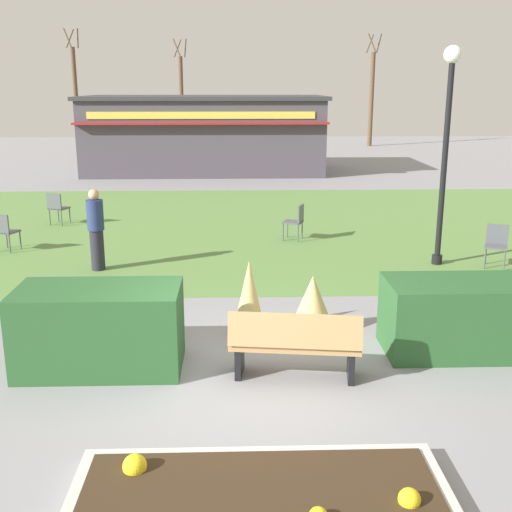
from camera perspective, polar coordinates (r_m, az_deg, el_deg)
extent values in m
plane|color=gray|center=(8.36, -1.42, -11.29)|extent=(80.00, 80.00, 0.00)
cube|color=#5B8442|center=(17.28, -1.67, 2.72)|extent=(36.00, 12.00, 0.01)
sphere|color=yellow|center=(6.13, 13.63, -20.51)|extent=(0.20, 0.20, 0.20)
sphere|color=yellow|center=(6.50, -10.85, -18.08)|extent=(0.24, 0.24, 0.24)
cube|color=tan|center=(8.34, 3.53, -7.97)|extent=(1.75, 0.69, 0.06)
cube|color=tan|center=(8.03, 3.51, -6.75)|extent=(1.70, 0.34, 0.44)
cube|color=black|center=(8.49, -1.49, -9.19)|extent=(0.14, 0.45, 0.45)
cube|color=black|center=(8.45, 8.53, -9.49)|extent=(0.14, 0.45, 0.45)
cube|color=tan|center=(8.36, -2.05, -7.01)|extent=(0.12, 0.44, 0.06)
cube|color=tan|center=(8.31, 9.18, -7.33)|extent=(0.12, 0.44, 0.06)
cube|color=#28562B|center=(8.78, -13.89, -6.37)|extent=(2.17, 1.10, 1.13)
cube|color=#28562B|center=(9.53, 18.01, -5.23)|extent=(2.17, 1.10, 1.05)
cone|color=tan|center=(9.75, 5.09, -4.41)|extent=(0.76, 0.76, 0.93)
cone|color=tan|center=(9.71, -0.62, -3.73)|extent=(0.52, 0.52, 1.16)
cylinder|color=black|center=(14.13, 15.97, -0.29)|extent=(0.22, 0.22, 0.20)
cylinder|color=black|center=(13.76, 16.56, 7.64)|extent=(0.12, 0.12, 4.14)
sphere|color=white|center=(13.67, 17.29, 16.93)|extent=(0.36, 0.36, 0.36)
cylinder|color=#2D4233|center=(9.22, -19.04, -7.00)|extent=(0.52, 0.52, 0.76)
cube|color=#47424C|center=(28.41, -4.63, 10.73)|extent=(10.10, 4.87, 3.10)
cube|color=#333338|center=(28.33, -4.70, 14.02)|extent=(10.40, 5.17, 0.16)
cube|color=maroon|center=(25.76, -4.94, 11.79)|extent=(10.20, 0.36, 0.08)
cube|color=#D8CC4C|center=(25.90, -4.94, 12.50)|extent=(9.09, 0.04, 0.28)
cube|color=#4C5156|center=(15.66, 3.33, 3.07)|extent=(0.57, 0.57, 0.04)
cube|color=#4C5156|center=(15.56, 4.05, 3.80)|extent=(0.20, 0.42, 0.44)
cylinder|color=#4C5156|center=(15.93, 2.85, 2.46)|extent=(0.03, 0.03, 0.45)
cylinder|color=#4C5156|center=(15.58, 2.45, 2.17)|extent=(0.03, 0.03, 0.45)
cylinder|color=#4C5156|center=(15.83, 4.17, 2.35)|extent=(0.03, 0.03, 0.45)
cylinder|color=#4C5156|center=(15.48, 3.80, 2.06)|extent=(0.03, 0.03, 0.45)
cube|color=#4C5156|center=(18.22, -17.29, 4.12)|extent=(0.57, 0.57, 0.04)
cube|color=#4C5156|center=(18.03, -17.72, 4.69)|extent=(0.43, 0.20, 0.44)
cylinder|color=#4C5156|center=(18.30, -16.41, 3.52)|extent=(0.03, 0.03, 0.45)
cylinder|color=#4C5156|center=(18.52, -17.37, 3.58)|extent=(0.03, 0.03, 0.45)
cylinder|color=#4C5156|center=(18.00, -17.10, 3.28)|extent=(0.03, 0.03, 0.45)
cylinder|color=#4C5156|center=(18.23, -18.07, 3.34)|extent=(0.03, 0.03, 0.45)
cube|color=#4C5156|center=(14.15, 20.79, 0.78)|extent=(0.58, 0.58, 0.04)
cube|color=#4C5156|center=(14.30, 20.89, 1.82)|extent=(0.42, 0.21, 0.44)
cylinder|color=#4C5156|center=(14.02, 19.90, -0.21)|extent=(0.03, 0.03, 0.45)
cylinder|color=#4C5156|center=(14.02, 21.45, -0.36)|extent=(0.03, 0.03, 0.45)
cylinder|color=#4C5156|center=(14.39, 19.98, 0.16)|extent=(0.03, 0.03, 0.45)
cylinder|color=#4C5156|center=(14.39, 21.48, 0.01)|extent=(0.03, 0.03, 0.45)
cube|color=#4C5156|center=(15.68, -21.48, 2.05)|extent=(0.56, 0.56, 0.04)
cube|color=#4C5156|center=(15.49, -22.02, 2.67)|extent=(0.43, 0.18, 0.44)
cylinder|color=#4C5156|center=(15.76, -20.44, 1.36)|extent=(0.03, 0.03, 0.45)
cylinder|color=#4C5156|center=(15.99, -21.52, 1.45)|extent=(0.03, 0.03, 0.45)
cylinder|color=#4C5156|center=(15.47, -21.29, 1.04)|extent=(0.03, 0.03, 0.45)
cylinder|color=#23232D|center=(13.48, -14.08, 0.54)|extent=(0.28, 0.28, 0.85)
cylinder|color=navy|center=(13.32, -14.28, 3.60)|extent=(0.34, 0.34, 0.62)
sphere|color=tan|center=(13.25, -14.40, 5.37)|extent=(0.22, 0.22, 0.22)
cube|color=black|center=(36.55, -9.08, 10.00)|extent=(4.28, 2.00, 0.60)
cube|color=black|center=(36.53, -9.35, 10.66)|extent=(2.38, 1.69, 0.44)
cylinder|color=black|center=(37.41, -6.94, 9.83)|extent=(0.65, 0.25, 0.64)
cylinder|color=black|center=(35.58, -7.05, 9.56)|extent=(0.65, 0.25, 0.64)
cylinder|color=black|center=(37.61, -10.97, 9.70)|extent=(0.65, 0.25, 0.64)
cylinder|color=black|center=(35.79, -11.28, 9.42)|extent=(0.65, 0.25, 0.64)
cylinder|color=brown|center=(42.51, -6.72, 13.73)|extent=(0.28, 0.28, 5.47)
cylinder|color=brown|center=(42.63, -6.38, 18.10)|extent=(0.25, 0.58, 1.12)
cylinder|color=brown|center=(42.87, -7.08, 18.06)|extent=(0.54, 0.36, 1.12)
cylinder|color=brown|center=(42.26, -7.14, 18.10)|extent=(0.54, 0.35, 1.12)
cylinder|color=brown|center=(40.93, 10.33, 13.66)|extent=(0.28, 0.28, 5.65)
cylinder|color=brown|center=(41.17, 11.01, 18.27)|extent=(0.25, 0.58, 1.12)
cylinder|color=brown|center=(41.26, 10.22, 18.30)|extent=(0.54, 0.36, 1.12)
cylinder|color=brown|center=(40.66, 10.41, 18.34)|extent=(0.54, 0.35, 1.12)
cylinder|color=brown|center=(41.18, -15.90, 13.53)|extent=(0.28, 0.28, 5.90)
cylinder|color=brown|center=(41.28, -15.75, 18.34)|extent=(0.25, 0.58, 1.12)
cylinder|color=brown|center=(41.59, -16.40, 18.27)|extent=(0.54, 0.36, 1.12)
cylinder|color=brown|center=(41.00, -16.61, 18.31)|extent=(0.54, 0.35, 1.12)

